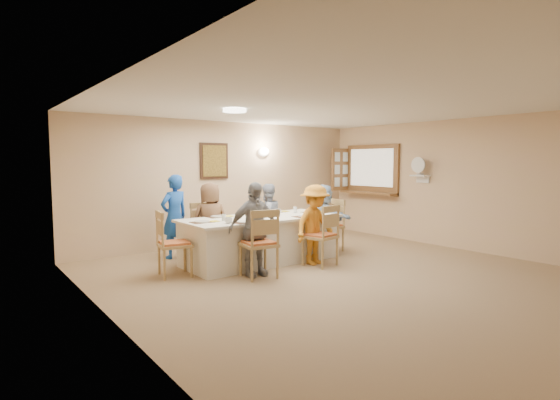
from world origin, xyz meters
TOP-DOWN VIEW (x-y plane):
  - ground at (0.00, 0.00)m, footprint 7.00×7.00m
  - room_walls at (0.00, 0.00)m, footprint 7.00×7.00m
  - wall_picture at (-0.30, 3.46)m, footprint 0.62×0.05m
  - wall_sconce at (0.90, 3.44)m, footprint 0.26×0.09m
  - ceiling_light at (-1.00, 1.50)m, footprint 0.36×0.36m
  - serving_hatch at (3.21, 2.40)m, footprint 0.06×1.50m
  - hatch_sill at (3.09, 2.40)m, footprint 0.30×1.50m
  - shutter_door at (2.95, 3.16)m, footprint 0.55×0.04m
  - fan_shelf at (3.13, 1.05)m, footprint 0.22×0.36m
  - desk_fan at (3.10, 1.05)m, footprint 0.30×0.30m
  - dining_table at (-0.41, 1.63)m, footprint 2.70×1.14m
  - chair_back_left at (-1.01, 2.43)m, footprint 0.49×0.49m
  - chair_back_right at (0.19, 2.43)m, footprint 0.50×0.50m
  - chair_front_left at (-1.01, 0.83)m, footprint 0.56×0.56m
  - chair_front_right at (0.19, 0.83)m, footprint 0.56×0.56m
  - chair_left_end at (-1.96, 1.63)m, footprint 0.55×0.55m
  - chair_right_end at (1.14, 1.63)m, footprint 0.55×0.55m
  - diner_back_left at (-1.01, 2.31)m, footprint 0.76×0.60m
  - diner_back_right at (0.19, 2.31)m, footprint 0.64×0.52m
  - diner_front_left at (-1.01, 0.95)m, footprint 0.89×0.52m
  - diner_front_right at (0.19, 0.95)m, footprint 0.98×0.73m
  - diner_right_end at (1.01, 1.63)m, footprint 1.23×0.55m
  - caregiver at (-1.46, 2.78)m, footprint 0.68×0.57m
  - placemat_fl at (-1.01, 1.21)m, footprint 0.34×0.26m
  - plate_fl at (-1.01, 1.21)m, footprint 0.24×0.24m
  - napkin_fl at (-0.83, 1.16)m, footprint 0.14×0.14m
  - placemat_fr at (0.19, 1.21)m, footprint 0.37×0.27m
  - plate_fr at (0.19, 1.21)m, footprint 0.22×0.22m
  - napkin_fr at (0.37, 1.16)m, footprint 0.14×0.14m
  - placemat_bl at (-1.01, 2.05)m, footprint 0.33×0.25m
  - plate_bl at (-1.01, 2.05)m, footprint 0.24×0.24m
  - napkin_bl at (-0.83, 2.00)m, footprint 0.14×0.14m
  - placemat_br at (0.19, 2.05)m, footprint 0.33×0.24m
  - plate_br at (0.19, 2.05)m, footprint 0.24×0.24m
  - napkin_br at (0.37, 2.00)m, footprint 0.13×0.13m
  - placemat_le at (-1.51, 1.63)m, footprint 0.33×0.25m
  - plate_le at (-1.51, 1.63)m, footprint 0.24×0.24m
  - napkin_le at (-1.33, 1.58)m, footprint 0.14×0.14m
  - placemat_re at (0.71, 1.63)m, footprint 0.34×0.25m
  - plate_re at (0.71, 1.63)m, footprint 0.23×0.23m
  - napkin_re at (0.89, 1.58)m, footprint 0.15×0.15m
  - teacup_a at (-1.25, 1.30)m, footprint 0.19×0.19m
  - teacup_b at (-0.05, 2.16)m, footprint 0.17×0.17m
  - bowl_a at (-0.65, 1.37)m, footprint 0.28×0.28m
  - bowl_b at (-0.07, 1.84)m, footprint 0.26×0.26m
  - condiment_ketchup at (-0.50, 1.63)m, footprint 0.17×0.17m
  - condiment_brown at (-0.34, 1.66)m, footprint 0.12×0.12m
  - condiment_malt at (-0.32, 1.63)m, footprint 0.19×0.19m
  - drinking_glass at (-0.56, 1.68)m, footprint 0.07×0.07m

SIDE VIEW (x-z plane):
  - ground at x=0.00m, z-range 0.00..0.00m
  - dining_table at x=-0.41m, z-range 0.00..0.76m
  - chair_back_right at x=0.19m, z-range 0.00..0.92m
  - chair_back_left at x=-1.01m, z-range 0.00..0.98m
  - chair_right_end at x=1.14m, z-range 0.00..0.98m
  - chair_left_end at x=-1.96m, z-range 0.00..0.98m
  - chair_front_right at x=0.19m, z-range 0.00..1.00m
  - chair_front_left at x=-1.01m, z-range 0.00..1.02m
  - diner_right_end at x=1.01m, z-range 0.00..1.27m
  - diner_back_right at x=0.19m, z-range 0.00..1.27m
  - diner_front_right at x=0.19m, z-range 0.00..1.31m
  - diner_back_left at x=-1.01m, z-range 0.00..1.33m
  - diner_front_left at x=-1.01m, z-range 0.00..1.39m
  - caregiver at x=-1.46m, z-range 0.00..1.46m
  - placemat_fl at x=-1.01m, z-range 0.76..0.77m
  - placemat_fr at x=0.19m, z-range 0.76..0.77m
  - placemat_bl at x=-1.01m, z-range 0.76..0.77m
  - placemat_br at x=0.19m, z-range 0.76..0.77m
  - placemat_le at x=-1.51m, z-range 0.76..0.77m
  - placemat_re at x=0.71m, z-range 0.76..0.77m
  - napkin_fl at x=-0.83m, z-range 0.77..0.77m
  - napkin_fr at x=0.37m, z-range 0.77..0.77m
  - napkin_bl at x=-0.83m, z-range 0.77..0.77m
  - napkin_br at x=0.37m, z-range 0.77..0.77m
  - napkin_le at x=-1.33m, z-range 0.77..0.77m
  - napkin_re at x=0.89m, z-range 0.77..0.77m
  - plate_fl at x=-1.01m, z-range 0.77..0.78m
  - plate_fr at x=0.19m, z-range 0.77..0.78m
  - plate_bl at x=-1.01m, z-range 0.77..0.78m
  - plate_br at x=0.19m, z-range 0.77..0.78m
  - plate_le at x=-1.51m, z-range 0.77..0.78m
  - plate_re at x=0.71m, z-range 0.77..0.78m
  - bowl_b at x=-0.07m, z-range 0.76..0.82m
  - bowl_a at x=-0.65m, z-range 0.76..0.82m
  - teacup_a at x=-1.25m, z-range 0.76..0.85m
  - teacup_b at x=-0.05m, z-range 0.76..0.85m
  - drinking_glass at x=-0.56m, z-range 0.77..0.87m
  - condiment_malt at x=-0.32m, z-range 0.76..0.90m
  - condiment_brown at x=-0.34m, z-range 0.76..0.98m
  - condiment_ketchup at x=-0.50m, z-range 0.76..1.02m
  - hatch_sill at x=3.09m, z-range 0.95..1.00m
  - fan_shelf at x=3.13m, z-range 1.39..1.41m
  - serving_hatch at x=3.21m, z-range 0.92..2.08m
  - shutter_door at x=2.95m, z-range 1.00..2.00m
  - room_walls at x=0.00m, z-range -1.99..5.01m
  - desk_fan at x=3.10m, z-range 1.41..1.69m
  - wall_picture at x=-0.30m, z-range 1.34..2.06m
  - wall_sconce at x=0.90m, z-range 1.81..1.99m
  - ceiling_light at x=-1.00m, z-range 2.45..2.50m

